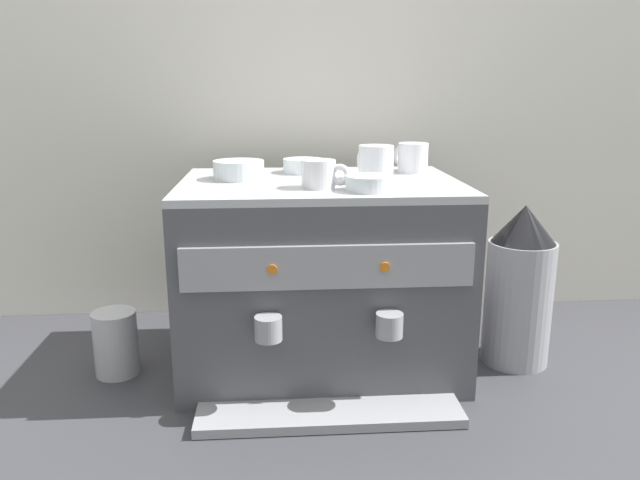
{
  "coord_description": "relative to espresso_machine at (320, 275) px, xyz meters",
  "views": [
    {
      "loc": [
        -0.1,
        -1.41,
        0.67
      ],
      "look_at": [
        0.0,
        0.0,
        0.31
      ],
      "focal_mm": 34.25,
      "sensor_mm": 36.0,
      "label": 1
    }
  ],
  "objects": [
    {
      "name": "ceramic_bowl_1",
      "position": [
        -0.19,
        0.04,
        0.25
      ],
      "size": [
        0.12,
        0.12,
        0.04
      ],
      "color": "silver",
      "rests_on": "espresso_machine"
    },
    {
      "name": "ceramic_cup_1",
      "position": [
        -0.01,
        -0.1,
        0.26
      ],
      "size": [
        0.11,
        0.07,
        0.06
      ],
      "color": "white",
      "rests_on": "espresso_machine"
    },
    {
      "name": "tiled_backsplash_wall",
      "position": [
        0.0,
        0.39,
        0.32
      ],
      "size": [
        2.8,
        0.03,
        1.08
      ],
      "primitive_type": "cube",
      "color": "silver",
      "rests_on": "ground_plane"
    },
    {
      "name": "ground_plane",
      "position": [
        0.0,
        0.0,
        -0.23
      ],
      "size": [
        4.0,
        4.0,
        0.0
      ],
      "primitive_type": "plane",
      "color": "#38383D"
    },
    {
      "name": "ceramic_cup_2",
      "position": [
        0.12,
        -0.03,
        0.27
      ],
      "size": [
        0.08,
        0.12,
        0.08
      ],
      "color": "white",
      "rests_on": "espresso_machine"
    },
    {
      "name": "milk_pitcher",
      "position": [
        -0.49,
        -0.03,
        -0.15
      ],
      "size": [
        0.1,
        0.1,
        0.16
      ],
      "primitive_type": "cylinder",
      "color": "#B7B7BC",
      "rests_on": "ground_plane"
    },
    {
      "name": "espresso_machine",
      "position": [
        0.0,
        0.0,
        0.0
      ],
      "size": [
        0.65,
        0.57,
        0.46
      ],
      "color": "#4C4C51",
      "rests_on": "ground_plane"
    },
    {
      "name": "ceramic_bowl_2",
      "position": [
        0.09,
        -0.14,
        0.24
      ],
      "size": [
        0.1,
        0.1,
        0.03
      ],
      "color": "silver",
      "rests_on": "espresso_machine"
    },
    {
      "name": "ceramic_bowl_0",
      "position": [
        -0.03,
        0.13,
        0.25
      ],
      "size": [
        0.1,
        0.1,
        0.04
      ],
      "color": "silver",
      "rests_on": "espresso_machine"
    },
    {
      "name": "coffee_grinder",
      "position": [
        0.48,
        -0.03,
        -0.03
      ],
      "size": [
        0.16,
        0.16,
        0.4
      ],
      "color": "#939399",
      "rests_on": "ground_plane"
    },
    {
      "name": "ceramic_cup_0",
      "position": [
        0.24,
        0.12,
        0.27
      ],
      "size": [
        0.08,
        0.11,
        0.07
      ],
      "color": "white",
      "rests_on": "espresso_machine"
    }
  ]
}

